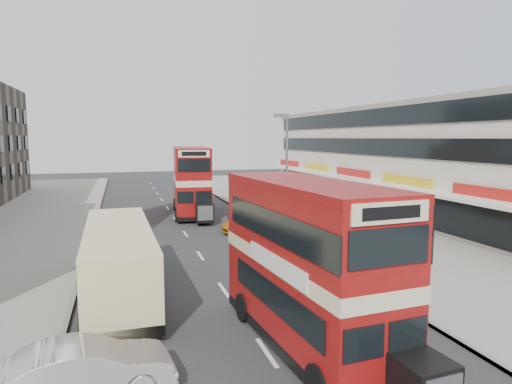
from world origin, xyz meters
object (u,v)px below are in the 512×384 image
object	(u,v)px
coach	(119,258)
car_right_a	(272,236)
bus_second	(191,181)
bus_main	(308,264)
pedestrian_far	(257,198)
car_left_front	(85,370)
car_right_b	(256,223)
pedestrian_near	(345,231)
cyclist	(231,218)
street_lamp	(286,164)

from	to	relation	value
coach	car_right_a	distance (m)	11.08
bus_second	bus_main	bearing A→B (deg)	94.82
bus_second	pedestrian_far	bearing A→B (deg)	-163.91
car_left_front	car_right_a	world-z (taller)	car_left_front
bus_main	car_right_b	distance (m)	17.35
coach	pedestrian_near	size ratio (longest dim) A/B	6.33
coach	pedestrian_near	xyz separation A→B (m)	(12.99, 4.88, -0.63)
coach	pedestrian_near	world-z (taller)	coach
car_left_front	cyclist	distance (m)	21.90
pedestrian_far	car_left_front	bearing A→B (deg)	-124.19
bus_main	car_left_front	world-z (taller)	bus_main
bus_second	car_left_front	xyz separation A→B (m)	(-6.76, -26.69, -2.19)
bus_main	coach	xyz separation A→B (m)	(-5.67, 6.50, -1.06)
car_right_a	car_right_b	distance (m)	3.90
bus_second	pedestrian_near	xyz separation A→B (m)	(7.06, -14.20, -1.96)
pedestrian_near	car_left_front	bearing A→B (deg)	18.89
street_lamp	pedestrian_far	world-z (taller)	street_lamp
bus_second	cyclist	xyz separation A→B (m)	(1.87, -6.56, -2.22)
coach	cyclist	distance (m)	14.77
coach	cyclist	size ratio (longest dim) A/B	5.03
coach	cyclist	bearing A→B (deg)	56.84
coach	car_right_a	xyz separation A→B (m)	(8.92, 6.50, -0.99)
bus_main	pedestrian_far	world-z (taller)	bus_main
bus_main	car_left_front	bearing A→B (deg)	4.88
pedestrian_far	cyclist	xyz separation A→B (m)	(-4.31, -7.73, -0.35)
pedestrian_near	pedestrian_far	size ratio (longest dim) A/B	0.90
street_lamp	bus_main	xyz separation A→B (m)	(-5.15, -15.88, -2.13)
bus_second	coach	bearing A→B (deg)	78.14
bus_second	car_right_a	bearing A→B (deg)	108.78
bus_main	bus_second	xyz separation A→B (m)	(0.25, 25.58, 0.26)
pedestrian_near	pedestrian_far	distance (m)	15.40
bus_main	car_right_a	distance (m)	13.56
car_right_b	cyclist	xyz separation A→B (m)	(-1.27, 2.12, 0.02)
car_left_front	pedestrian_far	bearing A→B (deg)	-32.46
street_lamp	car_left_front	bearing A→B (deg)	-124.43
street_lamp	bus_main	size ratio (longest dim) A/B	0.88
car_left_front	car_right_a	bearing A→B (deg)	-42.19
car_right_b	pedestrian_near	xyz separation A→B (m)	(3.92, -5.52, 0.28)
bus_second	cyclist	bearing A→B (deg)	111.29
car_left_front	cyclist	world-z (taller)	cyclist
bus_main	pedestrian_near	size ratio (longest dim) A/B	5.69
street_lamp	bus_main	bearing A→B (deg)	-107.95
bus_main	coach	bearing A→B (deg)	-53.70
bus_second	car_right_a	world-z (taller)	bus_second
coach	car_right_b	xyz separation A→B (m)	(9.06, 10.40, -0.91)
car_left_front	car_right_b	bearing A→B (deg)	-36.33
bus_main	pedestrian_far	bearing A→B (deg)	-108.33
car_left_front	car_right_b	distance (m)	20.55
pedestrian_near	car_right_b	bearing A→B (deg)	-77.81
cyclist	pedestrian_near	bearing A→B (deg)	-48.83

